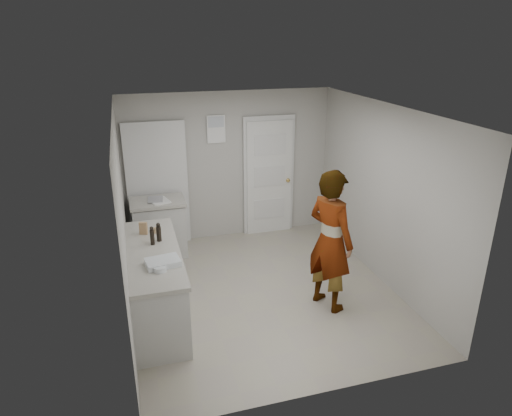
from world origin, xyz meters
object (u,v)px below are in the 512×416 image
object	(u,v)px
egg_bowl	(160,269)
oil_cruet_a	(159,232)
cake_mix_box	(143,228)
baking_dish	(163,262)
oil_cruet_b	(152,236)
person	(330,241)
spice_jar	(156,230)

from	to	relation	value
egg_bowl	oil_cruet_a	bearing A→B (deg)	85.62
cake_mix_box	baking_dish	world-z (taller)	cake_mix_box
cake_mix_box	oil_cruet_b	xyz separation A→B (m)	(0.09, -0.35, 0.03)
person	spice_jar	distance (m)	2.25
spice_jar	oil_cruet_a	world-z (taller)	oil_cruet_a
oil_cruet_a	oil_cruet_b	xyz separation A→B (m)	(-0.09, -0.09, -0.00)
baking_dish	egg_bowl	world-z (taller)	baking_dish
cake_mix_box	oil_cruet_a	xyz separation A→B (m)	(0.18, -0.26, 0.03)
cake_mix_box	oil_cruet_b	world-z (taller)	oil_cruet_b
person	egg_bowl	size ratio (longest dim) A/B	13.18
oil_cruet_a	oil_cruet_b	distance (m)	0.12
person	cake_mix_box	distance (m)	2.40
person	baking_dish	size ratio (longest dim) A/B	4.57
person	cake_mix_box	xyz separation A→B (m)	(-2.24, 0.86, 0.08)
person	cake_mix_box	bearing A→B (deg)	45.35
spice_jar	oil_cruet_b	world-z (taller)	oil_cruet_b
person	oil_cruet_b	size ratio (longest dim) A/B	7.67
baking_dish	oil_cruet_b	bearing A→B (deg)	97.09
oil_cruet_a	baking_dish	size ratio (longest dim) A/B	0.60
cake_mix_box	oil_cruet_a	world-z (taller)	oil_cruet_a
person	oil_cruet_a	size ratio (longest dim) A/B	7.58
oil_cruet_b	egg_bowl	world-z (taller)	oil_cruet_b
person	spice_jar	bearing A→B (deg)	44.10
person	spice_jar	size ratio (longest dim) A/B	23.21
spice_jar	egg_bowl	bearing A→B (deg)	-92.03
person	spice_jar	world-z (taller)	person
oil_cruet_b	baking_dish	distance (m)	0.58
cake_mix_box	oil_cruet_b	distance (m)	0.36
egg_bowl	oil_cruet_b	bearing A→B (deg)	92.17
egg_bowl	cake_mix_box	bearing A→B (deg)	96.28
person	cake_mix_box	size ratio (longest dim) A/B	11.37
spice_jar	oil_cruet_b	size ratio (longest dim) A/B	0.33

